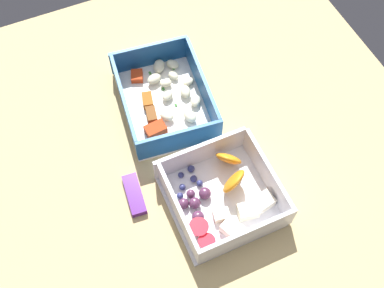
# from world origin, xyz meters

# --- Properties ---
(table_surface) EXTENTS (0.80, 0.80, 0.02)m
(table_surface) POSITION_xyz_m (0.00, 0.00, 0.01)
(table_surface) COLOR tan
(table_surface) RESTS_ON ground
(pasta_container) EXTENTS (0.21, 0.17, 0.06)m
(pasta_container) POSITION_xyz_m (0.10, 0.01, 0.04)
(pasta_container) COLOR white
(pasta_container) RESTS_ON table_surface
(fruit_bowl) EXTENTS (0.16, 0.16, 0.06)m
(fruit_bowl) POSITION_xyz_m (-0.11, -0.00, 0.04)
(fruit_bowl) COLOR white
(fruit_bowl) RESTS_ON table_surface
(candy_bar) EXTENTS (0.07, 0.03, 0.01)m
(candy_bar) POSITION_xyz_m (-0.05, 0.12, 0.03)
(candy_bar) COLOR #51197A
(candy_bar) RESTS_ON table_surface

